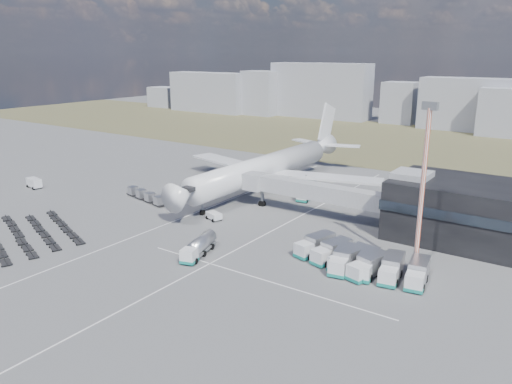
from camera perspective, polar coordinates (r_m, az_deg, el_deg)
The scene contains 16 objects.
ground at distance 91.50m, azimuth -9.80°, elevation -4.07°, with size 420.00×420.00×0.00m, color #565659.
grass_strip at distance 184.01m, azimuth 14.90°, elevation 5.67°, with size 420.00×90.00×0.01m, color brown.
lane_markings at distance 87.46m, azimuth -3.81°, elevation -4.81°, with size 47.12×110.00×0.01m.
terminal at distance 89.55m, azimuth 24.69°, elevation -2.22°, with size 30.40×16.40×11.00m.
jet_bridge at distance 96.44m, azimuth 5.45°, elevation 0.29°, with size 30.30×3.80×7.05m.
airliner at distance 114.29m, azimuth 1.45°, elevation 2.94°, with size 51.59×64.53×17.62m.
skyline at distance 219.62m, azimuth 18.57°, elevation 9.59°, with size 304.78×26.53×25.42m.
fuel_tanker at distance 78.49m, azimuth -6.56°, elevation -6.23°, with size 4.51×9.13×2.86m.
pushback_tug at distance 94.49m, azimuth -4.83°, elevation -2.78°, with size 3.18×1.79×1.44m, color silver.
utility_van at distance 126.93m, azimuth -24.02°, elevation 0.93°, with size 4.30×1.95×2.30m, color silver.
catering_truck at distance 107.25m, azimuth 5.73°, elevation -0.15°, with size 3.35×6.27×2.73m.
service_trucks_near at distance 75.72m, azimuth 9.62°, elevation -7.10°, with size 14.29×10.28×2.86m.
service_trucks_far at distance 73.06m, azimuth 13.89°, elevation -8.23°, with size 13.91×9.12×2.87m.
uld_row at distance 108.63m, azimuth -12.51°, elevation -0.41°, with size 13.44×4.55×1.85m.
baggage_dollies at distance 95.26m, azimuth -25.75°, elevation -4.45°, with size 27.95×23.86×0.65m.
floodlight_mast at distance 73.21m, azimuth 18.47°, elevation 0.28°, with size 2.32×1.88×24.30m.
Camera 1 is at (61.02, -60.85, 30.76)m, focal length 35.00 mm.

